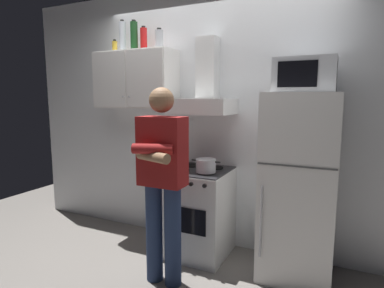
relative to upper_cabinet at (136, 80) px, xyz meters
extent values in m
plane|color=slate|center=(0.85, -0.37, -1.75)|extent=(7.00, 7.00, 0.00)
cube|color=white|center=(0.85, 0.23, -0.40)|extent=(4.80, 0.10, 2.70)
cube|color=white|center=(0.00, 0.01, 0.00)|extent=(0.90, 0.34, 0.60)
cube|color=white|center=(-0.22, -0.17, 0.00)|extent=(0.43, 0.01, 0.58)
cube|color=white|center=(0.22, -0.17, 0.00)|extent=(0.43, 0.01, 0.58)
sphere|color=#B2B2B7|center=(-0.04, -0.18, -0.18)|extent=(0.02, 0.02, 0.02)
sphere|color=#B2B2B7|center=(0.04, -0.18, -0.18)|extent=(0.02, 0.02, 0.02)
cube|color=silver|center=(0.80, -0.12, -1.32)|extent=(0.60, 0.60, 0.85)
cube|color=black|center=(0.80, -0.12, -0.89)|extent=(0.59, 0.59, 0.01)
cube|color=black|center=(0.80, -0.43, -1.30)|extent=(0.42, 0.01, 0.24)
cylinder|color=black|center=(0.67, -0.24, -0.88)|extent=(0.16, 0.16, 0.01)
cylinder|color=black|center=(0.93, -0.24, -0.88)|extent=(0.16, 0.16, 0.01)
cylinder|color=black|center=(0.67, 0.00, -0.88)|extent=(0.16, 0.16, 0.01)
cylinder|color=black|center=(0.93, 0.00, -0.88)|extent=(0.16, 0.16, 0.01)
cylinder|color=black|center=(0.60, -0.44, -0.95)|extent=(0.04, 0.02, 0.04)
cylinder|color=black|center=(0.73, -0.44, -0.95)|extent=(0.04, 0.02, 0.04)
cylinder|color=black|center=(0.87, -0.44, -0.95)|extent=(0.04, 0.02, 0.04)
cylinder|color=black|center=(1.00, -0.44, -0.95)|extent=(0.04, 0.02, 0.04)
cube|color=white|center=(0.80, -0.04, -0.27)|extent=(0.60, 0.44, 0.15)
cube|color=white|center=(0.80, 0.10, 0.10)|extent=(0.20, 0.16, 0.60)
cube|color=white|center=(1.75, -0.12, -0.95)|extent=(0.60, 0.60, 1.60)
cube|color=#4C4C4C|center=(1.75, -0.43, -0.71)|extent=(0.59, 0.01, 0.01)
cylinder|color=silver|center=(1.50, -0.44, -1.19)|extent=(0.02, 0.02, 0.60)
cube|color=#B7BABF|center=(1.75, -0.10, -0.01)|extent=(0.48, 0.36, 0.28)
cube|color=black|center=(1.71, -0.29, -0.01)|extent=(0.30, 0.01, 0.20)
cylinder|color=navy|center=(0.66, -0.72, -1.32)|extent=(0.14, 0.14, 0.85)
cylinder|color=navy|center=(0.84, -0.72, -1.32)|extent=(0.14, 0.14, 0.85)
cube|color=maroon|center=(0.75, -0.72, -0.62)|extent=(0.38, 0.20, 0.56)
cylinder|color=maroon|center=(0.75, -0.86, -0.58)|extent=(0.33, 0.17, 0.08)
cylinder|color=#8C6647|center=(0.75, -0.86, -0.64)|extent=(0.33, 0.17, 0.08)
sphere|color=#8C6647|center=(0.75, -0.72, -0.21)|extent=(0.20, 0.20, 0.20)
cylinder|color=#B7BABF|center=(0.93, -0.24, -0.81)|extent=(0.18, 0.18, 0.12)
cylinder|color=black|center=(0.81, -0.24, -0.77)|extent=(0.05, 0.01, 0.01)
cylinder|color=black|center=(1.05, -0.24, -0.77)|extent=(0.05, 0.01, 0.01)
cylinder|color=gold|center=(-0.26, -0.01, 0.36)|extent=(0.06, 0.06, 0.12)
cylinder|color=black|center=(-0.26, -0.01, 0.43)|extent=(0.03, 0.03, 0.02)
cylinder|color=#B2B5BA|center=(0.29, 0.01, 0.40)|extent=(0.09, 0.09, 0.19)
cylinder|color=black|center=(0.29, 0.01, 0.50)|extent=(0.05, 0.05, 0.02)
cylinder|color=red|center=(0.09, 0.04, 0.42)|extent=(0.07, 0.07, 0.24)
cylinder|color=black|center=(0.09, 0.04, 0.55)|extent=(0.04, 0.04, 0.02)
cylinder|color=silver|center=(-0.15, -0.01, 0.46)|extent=(0.07, 0.07, 0.31)
cylinder|color=black|center=(-0.15, -0.01, 0.62)|extent=(0.04, 0.04, 0.02)
cylinder|color=#19471E|center=(-0.01, 0.01, 0.45)|extent=(0.08, 0.08, 0.30)
cylinder|color=black|center=(-0.01, 0.01, 0.61)|extent=(0.04, 0.04, 0.02)
camera|label=1|loc=(2.06, -2.93, -0.19)|focal=30.01mm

